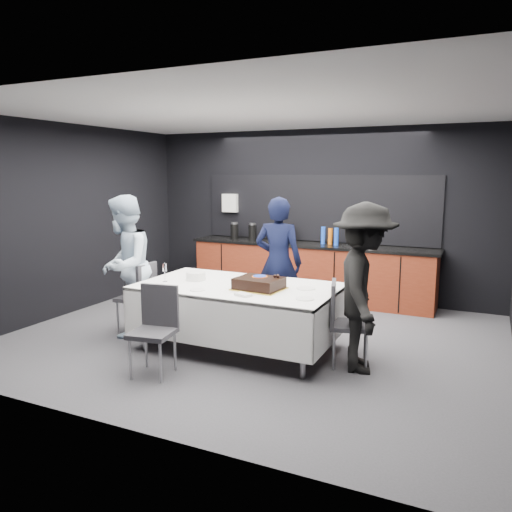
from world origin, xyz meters
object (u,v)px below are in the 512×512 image
(plate_stack, at_px, (196,276))
(person_center, at_px, (278,263))
(chair_near, at_px, (156,323))
(cake_assembly, at_px, (259,284))
(chair_right, at_px, (343,317))
(champagne_flute, at_px, (165,269))
(person_left, at_px, (125,266))
(person_right, at_px, (364,288))
(party_table, at_px, (238,296))
(chair_left, at_px, (140,292))

(plate_stack, relative_size, person_center, 0.14)
(chair_near, bearing_deg, plate_stack, 97.97)
(cake_assembly, height_order, chair_right, cake_assembly)
(champagne_flute, distance_m, person_left, 0.70)
(plate_stack, bearing_deg, person_right, -1.17)
(person_center, bearing_deg, plate_stack, 48.97)
(champagne_flute, height_order, person_left, person_left)
(party_table, bearing_deg, chair_right, 1.34)
(chair_right, relative_size, person_center, 0.52)
(person_right, bearing_deg, person_center, 37.60)
(champagne_flute, bearing_deg, chair_near, -61.31)
(champagne_flute, bearing_deg, person_right, 4.85)
(person_center, bearing_deg, person_right, 136.90)
(plate_stack, bearing_deg, person_center, 55.46)
(party_table, xyz_separation_m, person_center, (0.09, 1.02, 0.25))
(chair_left, relative_size, person_right, 0.52)
(chair_right, distance_m, chair_near, 2.01)
(plate_stack, height_order, chair_near, chair_near)
(party_table, distance_m, person_left, 1.61)
(chair_left, bearing_deg, cake_assembly, -3.78)
(cake_assembly, height_order, chair_near, cake_assembly)
(plate_stack, relative_size, person_right, 0.14)
(plate_stack, distance_m, person_left, 1.00)
(party_table, distance_m, person_right, 1.51)
(party_table, height_order, cake_assembly, cake_assembly)
(champagne_flute, relative_size, chair_right, 0.24)
(cake_assembly, bearing_deg, person_right, 4.10)
(plate_stack, bearing_deg, chair_near, -82.03)
(champagne_flute, relative_size, person_center, 0.13)
(party_table, bearing_deg, person_left, -175.94)
(chair_near, bearing_deg, person_left, 141.55)
(chair_near, distance_m, person_center, 2.13)
(party_table, relative_size, champagne_flute, 10.36)
(chair_right, bearing_deg, person_left, -177.15)
(plate_stack, xyz_separation_m, chair_near, (0.15, -1.04, -0.30))
(chair_near, distance_m, person_right, 2.21)
(champagne_flute, height_order, person_center, person_center)
(chair_left, bearing_deg, chair_near, -45.82)
(chair_right, xyz_separation_m, person_center, (-1.18, 0.99, 0.35))
(person_right, bearing_deg, plate_stack, 73.04)
(person_center, bearing_deg, person_left, 27.76)
(person_left, bearing_deg, plate_stack, 75.44)
(party_table, height_order, champagne_flute, champagne_flute)
(person_center, bearing_deg, champagne_flute, 45.35)
(person_center, xyz_separation_m, person_left, (-1.67, -1.14, 0.02))
(person_left, bearing_deg, chair_right, 70.17)
(party_table, height_order, person_center, person_center)
(person_right, bearing_deg, person_left, 76.03)
(chair_right, height_order, chair_near, same)
(party_table, xyz_separation_m, plate_stack, (-0.60, 0.03, 0.19))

